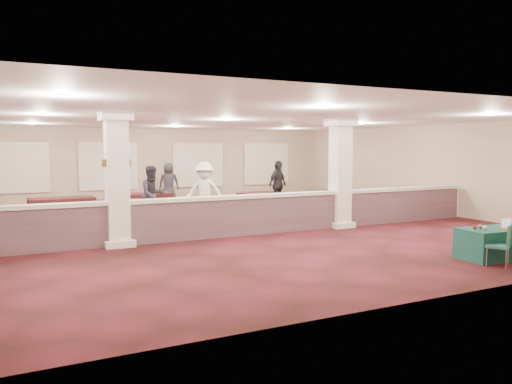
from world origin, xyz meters
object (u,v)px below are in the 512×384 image
far_table_front_center (281,211)px  attendee_b (205,191)px  far_table_front_left (116,210)px  far_table_back_right (259,200)px  attendee_d (169,183)px  attendee_a (153,195)px  far_table_back_center (143,204)px  attendee_c (278,185)px  far_table_front_right (344,198)px  near_table (498,243)px  conf_chair_side (503,242)px  far_table_back_left (62,210)px

far_table_front_center → attendee_b: (-2.00, 1.60, 0.62)m
far_table_front_left → far_table_back_right: far_table_front_left is taller
far_table_back_right → attendee_d: bearing=127.4°
far_table_front_left → attendee_a: (0.89, -1.28, 0.57)m
far_table_back_center → attendee_c: size_ratio=1.02×
far_table_front_right → far_table_back_right: far_table_back_right is taller
far_table_front_right → attendee_c: size_ratio=0.86×
far_table_front_center → far_table_front_right: bearing=31.0°
far_table_front_right → far_table_front_center: bearing=-149.0°
near_table → far_table_front_left: size_ratio=1.03×
far_table_back_center → far_table_back_right: far_table_back_center is taller
conf_chair_side → far_table_front_center: size_ratio=0.52×
far_table_back_right → attendee_b: size_ratio=0.85×
far_table_front_center → far_table_front_right: 5.25m
far_table_back_right → attendee_b: (-2.90, -1.71, 0.62)m
near_table → far_table_front_center: bearing=107.6°
far_table_front_left → far_table_front_center: far_table_front_left is taller
far_table_front_left → attendee_d: bearing=53.2°
conf_chair_side → near_table: bearing=11.8°
far_table_front_left → near_table: bearing=-57.0°
far_table_front_right → far_table_back_left: far_table_back_left is taller
far_table_back_center → far_table_front_right: bearing=-6.1°
far_table_back_left → attendee_b: attendee_b is taller
far_table_back_right → attendee_b: 3.42m
attendee_a → attendee_c: size_ratio=0.97×
conf_chair_side → far_table_back_center: bearing=81.8°
far_table_back_center → attendee_d: 3.70m
far_table_front_center → near_table: bearing=-77.6°
far_table_back_right → attendee_a: bearing=-158.0°
far_table_front_right → far_table_back_center: (-8.09, 0.86, 0.06)m
far_table_front_right → far_table_back_center: size_ratio=0.84×
near_table → conf_chair_side: (-0.63, -0.57, 0.17)m
attendee_c → attendee_d: size_ratio=1.07×
attendee_c → far_table_back_center: bearing=147.3°
far_table_front_center → far_table_back_center: (-3.59, 3.56, 0.06)m
attendee_b → far_table_back_left: bearing=-172.3°
far_table_front_center → attendee_b: 2.63m
far_table_front_right → far_table_back_center: 8.14m
far_table_front_left → far_table_back_center: far_table_back_center is taller
far_table_front_center → far_table_back_left: (-6.32, 2.90, 0.07)m
conf_chair_side → far_table_front_left: size_ratio=0.51×
attendee_d → near_table: bearing=124.1°
attendee_b → far_table_front_center: bearing=-14.2°
attendee_a → attendee_d: (2.10, 5.28, -0.03)m
near_table → far_table_back_right: size_ratio=1.06×
attendee_c → attendee_d: (-3.32, 3.58, -0.06)m
far_table_front_center → attendee_a: 4.09m
conf_chair_side → far_table_back_left: conf_chair_side is taller
near_table → attendee_b: attendee_b is taller
far_table_front_right → attendee_a: size_ratio=0.88×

